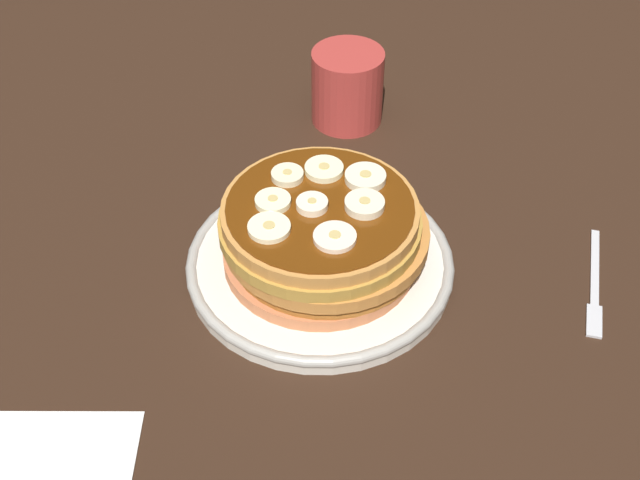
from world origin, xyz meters
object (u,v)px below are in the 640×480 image
Objects in this scene: banana_slice_4 at (339,237)px; coffee_mug at (346,84)px; banana_slice_2 at (324,170)px; banana_slice_0 at (312,205)px; napkin at (54,477)px; plate at (320,263)px; banana_slice_6 at (273,202)px; banana_slice_1 at (269,228)px; banana_slice_7 at (365,178)px; fork at (595,287)px; pancake_stack at (323,231)px; banana_slice_5 at (287,176)px; banana_slice_3 at (365,205)px.

coffee_mug is (25.83, -8.80, -3.61)cm from banana_slice_4.
banana_slice_4 is (-8.30, 1.21, -0.05)cm from banana_slice_2.
napkin is at bearing 122.10° from banana_slice_0.
banana_slice_6 is (1.32, 3.61, 6.81)cm from plate.
banana_slice_1 is at bearing 133.13° from banana_slice_2.
banana_slice_7 is 21.80cm from fork.
banana_slice_6 is (1.36, 2.94, -0.06)cm from banana_slice_0.
banana_slice_4 reaches higher than pancake_stack.
banana_slice_5 is (8.36, 2.00, 0.07)cm from banana_slice_4.
plate is 7.10× the size of banana_slice_3.
banana_slice_5 is at bearing 148.28° from coffee_mug.
plate is at bearing -70.26° from banana_slice_1.
banana_slice_7 reaches higher than coffee_mug.
banana_slice_6 is 28.49cm from fork.
banana_slice_6 is at bearing 65.28° from banana_slice_0.
banana_slice_5 is 27.95cm from fork.
banana_slice_0 is at bearing -57.90° from napkin.
banana_slice_5 reaches higher than fork.
pancake_stack is 5.30cm from banana_slice_2.
banana_slice_6 reaches higher than plate.
banana_slice_4 is at bearing -66.81° from napkin.
banana_slice_0 is at bearing 14.05° from banana_slice_4.
banana_slice_1 is at bearing 152.89° from banana_slice_5.
banana_slice_3 reaches higher than banana_slice_1.
banana_slice_0 is at bearing 111.85° from banana_slice_7.
banana_slice_0 is at bearing 151.94° from banana_slice_2.
banana_slice_2 is at bearing 55.27° from banana_slice_7.
coffee_mug reaches higher than pancake_stack.
fork is at bearing -110.79° from banana_slice_0.
banana_slice_6 is (-2.90, 1.97, -0.03)cm from banana_slice_5.
banana_slice_3 is 7.42cm from banana_slice_5.
fork is at bearing -104.65° from banana_slice_1.
banana_slice_0 is 0.25× the size of coffee_mug.
banana_slice_2 is at bearing -46.87° from banana_slice_1.
banana_slice_2 is at bearing 156.59° from coffee_mug.
banana_slice_3 is at bearing -109.84° from banana_slice_6.
coffee_mug is (19.62, -4.58, -3.70)cm from banana_slice_7.
banana_slice_3 is 7.47cm from banana_slice_6.
pancake_stack is 5.57cm from banana_slice_5.
banana_slice_5 is at bearing -49.66° from napkin.
banana_slice_1 reaches higher than fork.
banana_slice_7 is (3.74, -9.23, 0.09)cm from banana_slice_1.
pancake_stack is at bearing 65.86° from banana_slice_3.
banana_slice_0 is 28.07cm from napkin.
banana_slice_3 reaches higher than banana_slice_2.
banana_slice_3 is 3.48cm from banana_slice_7.
plate is 7.79cm from banana_slice_3.
banana_slice_0 is at bearing 69.21° from fork.
banana_slice_2 is (4.19, -2.23, -0.05)cm from banana_slice_0.
banana_slice_4 is at bearing 161.19° from coffee_mug.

